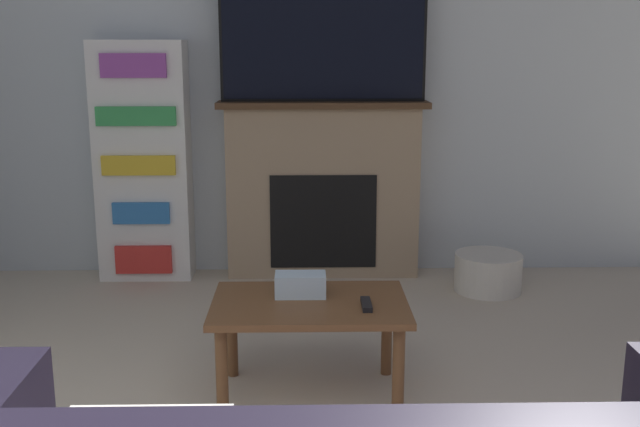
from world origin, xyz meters
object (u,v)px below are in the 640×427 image
storage_basket (488,272)px  fireplace (323,189)px  coffee_table (310,315)px  tv (323,42)px  bookshelf (143,162)px

storage_basket → fireplace: bearing=160.1°
fireplace → coffee_table: fireplace is taller
tv → bookshelf: bearing=-179.9°
coffee_table → storage_basket: bearing=51.5°
fireplace → bookshelf: (-1.16, -0.02, 0.19)m
tv → storage_basket: 1.77m
storage_basket → tv: bearing=161.0°
coffee_table → fireplace: bearing=86.8°
tv → coffee_table: tv is taller
coffee_table → tv: bearing=86.8°
tv → storage_basket: size_ratio=3.12×
fireplace → coffee_table: (-0.10, -1.78, -0.21)m
coffee_table → bookshelf: bookshelf is taller
fireplace → tv: (-0.00, -0.02, 0.94)m
bookshelf → storage_basket: (2.18, -0.35, -0.65)m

